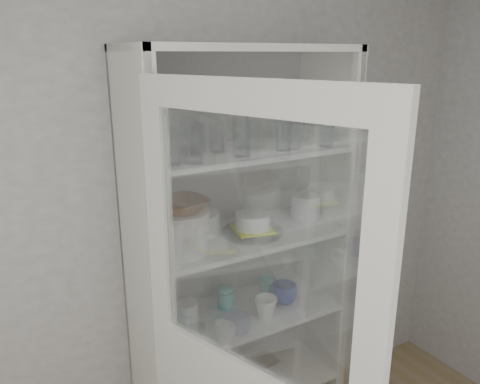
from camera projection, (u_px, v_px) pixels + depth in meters
wall_back at (180, 219)px, 2.25m from camera, size 3.60×0.02×2.60m
pantry_cabinet at (234, 290)px, 2.31m from camera, size 1.00×0.45×2.10m
tumbler_0 at (193, 143)px, 1.77m from camera, size 0.09×0.09×0.15m
tumbler_1 at (173, 147)px, 1.75m from camera, size 0.08×0.08×0.13m
tumbler_2 at (241, 139)px, 1.88m from camera, size 0.08×0.08×0.14m
tumbler_3 at (284, 135)px, 2.00m from camera, size 0.07×0.07×0.13m
tumbler_4 at (294, 134)px, 2.03m from camera, size 0.07×0.07×0.13m
tumbler_5 at (326, 131)px, 2.09m from camera, size 0.08×0.08×0.14m
tumbler_6 at (328, 130)px, 2.15m from camera, size 0.07×0.07×0.12m
tumbler_7 at (190, 136)px, 1.91m from camera, size 0.10×0.10×0.16m
tumbler_8 at (217, 137)px, 1.98m from camera, size 0.07×0.07×0.12m
tumbler_9 at (197, 138)px, 1.95m from camera, size 0.07×0.07×0.13m
tumbler_10 at (240, 132)px, 2.07m from camera, size 0.09×0.09×0.14m
goblet_0 at (144, 137)px, 1.90m from camera, size 0.07×0.07×0.15m
goblet_1 at (188, 132)px, 1.98m from camera, size 0.07×0.07×0.16m
goblet_2 at (284, 124)px, 2.23m from camera, size 0.07×0.07×0.16m
goblet_3 at (304, 121)px, 2.30m from camera, size 0.07×0.07×0.16m
plate_stack_front at (183, 240)px, 1.94m from camera, size 0.21×0.21×0.11m
plate_stack_back at (196, 222)px, 2.17m from camera, size 0.23×0.23×0.10m
cream_bowl at (182, 220)px, 1.92m from camera, size 0.26×0.26×0.07m
terracotta_bowl at (181, 205)px, 1.90m from camera, size 0.25×0.25×0.05m
glass_platter at (253, 232)px, 2.17m from camera, size 0.36×0.36×0.02m
yellow_trivet at (253, 229)px, 2.16m from camera, size 0.20×0.20×0.01m
white_ramekin at (253, 221)px, 2.15m from camera, size 0.19×0.19×0.07m
grey_bowl_stack at (306, 206)px, 2.36m from camera, size 0.15×0.15×0.12m
mug_blue at (284, 293)px, 2.34m from camera, size 0.16×0.16×0.10m
mug_teal at (267, 286)px, 2.42m from camera, size 0.12×0.12×0.09m
mug_white at (266, 308)px, 2.21m from camera, size 0.12×0.12×0.10m
teal_jar at (226, 298)px, 2.30m from camera, size 0.08×0.08×0.10m
measuring_cups at (190, 331)px, 2.07m from camera, size 0.11×0.11×0.04m
white_canister at (187, 314)px, 2.13m from camera, size 0.12×0.12×0.12m
tin_box at (259, 366)px, 2.45m from camera, size 0.20×0.15×0.06m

